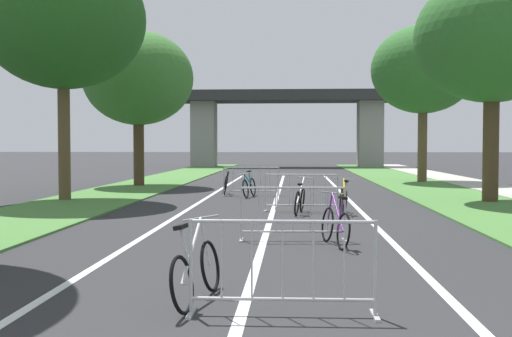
# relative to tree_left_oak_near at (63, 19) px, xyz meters

# --- Properties ---
(grass_verge_left) EXTENTS (3.40, 58.43, 0.05)m
(grass_verge_left) POSITION_rel_tree_left_oak_near_xyz_m (0.84, 6.76, -5.95)
(grass_verge_left) COLOR #477A38
(grass_verge_left) RESTS_ON ground
(grass_verge_right) EXTENTS (3.40, 58.43, 0.05)m
(grass_verge_right) POSITION_rel_tree_left_oak_near_xyz_m (13.15, 6.76, -5.95)
(grass_verge_right) COLOR #477A38
(grass_verge_right) RESTS_ON ground
(sidewalk_path_right) EXTENTS (2.26, 58.43, 0.08)m
(sidewalk_path_right) POSITION_rel_tree_left_oak_near_xyz_m (15.98, 6.76, -5.94)
(sidewalk_path_right) COLOR #ADA89E
(sidewalk_path_right) RESTS_ON ground
(lane_stripe_center) EXTENTS (0.14, 33.80, 0.01)m
(lane_stripe_center) POSITION_rel_tree_left_oak_near_xyz_m (6.99, -0.25, -5.97)
(lane_stripe_center) COLOR silver
(lane_stripe_center) RESTS_ON ground
(lane_stripe_right_lane) EXTENTS (0.14, 33.80, 0.01)m
(lane_stripe_right_lane) POSITION_rel_tree_left_oak_near_xyz_m (9.44, -0.25, -5.97)
(lane_stripe_right_lane) COLOR silver
(lane_stripe_right_lane) RESTS_ON ground
(lane_stripe_left_lane) EXTENTS (0.14, 33.80, 0.01)m
(lane_stripe_left_lane) POSITION_rel_tree_left_oak_near_xyz_m (4.55, -0.25, -5.97)
(lane_stripe_left_lane) COLOR silver
(lane_stripe_left_lane) RESTS_ON ground
(overpass_bridge) EXTENTS (18.85, 4.33, 6.31)m
(overpass_bridge) POSITION_rel_tree_left_oak_near_xyz_m (6.99, 31.14, -1.44)
(overpass_bridge) COLOR #2D2D30
(overpass_bridge) RESTS_ON ground
(tree_left_oak_near) EXTENTS (5.41, 5.41, 8.30)m
(tree_left_oak_near) POSITION_rel_tree_left_oak_near_xyz_m (0.00, 0.00, 0.00)
(tree_left_oak_near) COLOR brown
(tree_left_oak_near) RESTS_ON ground
(tree_left_maple_mid) EXTENTS (4.90, 4.90, 6.90)m
(tree_left_maple_mid) POSITION_rel_tree_left_oak_near_xyz_m (0.67, 7.08, -1.18)
(tree_left_maple_mid) COLOR #4C3823
(tree_left_maple_mid) RESTS_ON ground
(tree_right_pine_near) EXTENTS (4.92, 4.92, 7.39)m
(tree_right_pine_near) POSITION_rel_tree_left_oak_near_xyz_m (13.88, 0.23, -0.71)
(tree_right_pine_near) COLOR #4C3823
(tree_right_pine_near) RESTS_ON ground
(tree_right_pine_far) EXTENTS (5.05, 5.05, 7.68)m
(tree_right_pine_far) POSITION_rel_tree_left_oak_near_xyz_m (13.88, 10.50, -0.47)
(tree_right_pine_far) COLOR brown
(tree_right_pine_far) RESTS_ON ground
(crowd_barrier_nearest) EXTENTS (2.07, 0.47, 1.05)m
(crowd_barrier_nearest) POSITION_rel_tree_left_oak_near_xyz_m (7.44, -13.08, -5.46)
(crowd_barrier_nearest) COLOR #ADADB2
(crowd_barrier_nearest) RESTS_ON ground
(crowd_barrier_second) EXTENTS (2.08, 0.55, 1.05)m
(crowd_barrier_second) POSITION_rel_tree_left_oak_near_xyz_m (7.56, -7.93, -5.46)
(crowd_barrier_second) COLOR #ADADB2
(crowd_barrier_second) RESTS_ON ground
(crowd_barrier_third) EXTENTS (2.07, 0.47, 1.05)m
(crowd_barrier_third) POSITION_rel_tree_left_oak_near_xyz_m (7.79, -2.78, -5.46)
(crowd_barrier_third) COLOR #ADADB2
(crowd_barrier_third) RESTS_ON ground
(crowd_barrier_fourth) EXTENTS (2.08, 0.53, 1.05)m
(crowd_barrier_fourth) POSITION_rel_tree_left_oak_near_xyz_m (6.04, 2.37, -5.46)
(crowd_barrier_fourth) COLOR #ADADB2
(crowd_barrier_fourth) RESTS_ON ground
(bicycle_teal_0) EXTENTS (0.61, 1.61, 0.93)m
(bicycle_teal_0) POSITION_rel_tree_left_oak_near_xyz_m (6.00, 1.86, -5.61)
(bicycle_teal_0) COLOR black
(bicycle_teal_0) RESTS_ON ground
(bicycle_yellow_1) EXTENTS (0.55, 1.63, 0.96)m
(bicycle_yellow_1) POSITION_rel_tree_left_oak_near_xyz_m (8.91, -3.18, -5.61)
(bicycle_yellow_1) COLOR black
(bicycle_yellow_1) RESTS_ON ground
(bicycle_black_2) EXTENTS (0.67, 1.78, 0.92)m
(bicycle_black_2) POSITION_rel_tree_left_oak_near_xyz_m (5.04, 2.88, -5.60)
(bicycle_black_2) COLOR black
(bicycle_black_2) RESTS_ON ground
(bicycle_white_3) EXTENTS (0.54, 1.63, 1.00)m
(bicycle_white_3) POSITION_rel_tree_left_oak_near_xyz_m (7.74, -3.32, -5.61)
(bicycle_white_3) COLOR black
(bicycle_white_3) RESTS_ON ground
(bicycle_purple_4) EXTENTS (0.50, 1.60, 0.98)m
(bicycle_purple_4) POSITION_rel_tree_left_oak_near_xyz_m (8.34, -8.46, -5.60)
(bicycle_purple_4) COLOR black
(bicycle_purple_4) RESTS_ON ground
(bicycle_silver_5) EXTENTS (0.48, 1.72, 0.99)m
(bicycle_silver_5) POSITION_rel_tree_left_oak_near_xyz_m (6.42, -12.58, -5.60)
(bicycle_silver_5) COLOR black
(bicycle_silver_5) RESTS_ON ground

